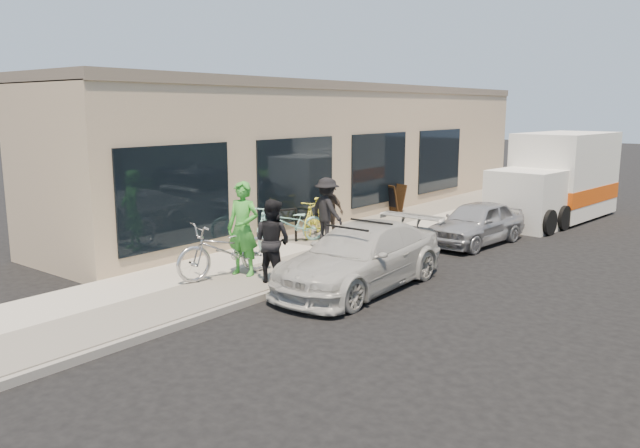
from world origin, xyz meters
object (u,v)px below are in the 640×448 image
Objects in this scene: moving_truck at (558,182)px; woman_rider at (243,229)px; sandwich_board at (395,198)px; bike_rack at (286,222)px; bystander_a at (327,210)px; man_standing at (272,241)px; sedan_white at (360,257)px; cruiser_bike_c at (313,217)px; bystander_b at (329,211)px; cruiser_bike_a at (267,224)px; cruiser_bike_b at (292,223)px; sedan_silver at (476,223)px; tandem_bike at (226,249)px.

woman_rider is (-2.56, -11.26, -0.10)m from moving_truck.
bike_rack is at bearing -66.18° from sandwich_board.
bike_rack is at bearing 54.78° from bystander_a.
bike_rack is 3.15m from woman_rider.
man_standing is (-1.75, -11.28, -0.24)m from moving_truck.
sedan_white is 2.26× the size of woman_rider.
bystander_a is at bearing -51.58° from cruiser_bike_c.
woman_rider is 1.30× the size of bystander_b.
cruiser_bike_a is (-4.04, -9.00, -0.52)m from moving_truck.
man_standing reaches higher than cruiser_bike_c.
bike_rack is 0.49× the size of cruiser_bike_a.
bike_rack is 0.59× the size of bystander_b.
cruiser_bike_a is 0.96× the size of cruiser_bike_b.
cruiser_bike_a is at bearing 161.27° from sedan_white.
bike_rack is at bearing -118.03° from bystander_b.
sedan_white is 0.76× the size of moving_truck.
sedan_silver is at bearing 57.17° from woman_rider.
sedan_silver is 5.39m from cruiser_bike_a.
sedan_silver is (0.06, 5.15, -0.06)m from sedan_white.
sedan_white reaches higher than cruiser_bike_a.
woman_rider is 2.74m from cruiser_bike_a.
bystander_a is at bearing -59.30° from bystander_b.
bystander_a reaches higher than sandwich_board.
man_standing is at bearing -27.25° from cruiser_bike_b.
cruiser_bike_c is (0.38, -4.66, 0.04)m from sandwich_board.
sandwich_board is 5.65m from cruiser_bike_b.
cruiser_bike_b is (-3.43, -3.31, 0.07)m from sedan_silver.
man_standing is at bearing -139.93° from sedan_white.
bike_rack is 0.98× the size of sandwich_board.
cruiser_bike_c is at bearing 119.84° from tandem_bike.
bike_rack is 0.53× the size of man_standing.
tandem_bike is 1.22× the size of cruiser_bike_a.
sedan_white is 3.76m from cruiser_bike_a.
bystander_a reaches higher than bike_rack.
bike_rack is at bearing -109.75° from moving_truck.
bystander_a is at bearing 85.60° from woman_rider.
cruiser_bike_a is at bearing -126.61° from sedan_silver.
cruiser_bike_c is at bearing 174.42° from bystander_b.
tandem_bike reaches higher than sandwich_board.
woman_rider reaches higher than cruiser_bike_b.
moving_truck reaches higher than man_standing.
sedan_white is 2.01× the size of tandem_bike.
tandem_bike is 1.47× the size of bystander_b.
bystander_b is (-3.33, -7.43, -0.32)m from moving_truck.
sedan_white is 2.41m from woman_rider.
moving_truck reaches higher than woman_rider.
sedan_white is 1.31× the size of sedan_silver.
sedan_silver is at bearing 88.63° from sedan_white.
woman_rider is 1.04× the size of cruiser_bike_b.
sedan_silver is 2.03× the size of man_standing.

